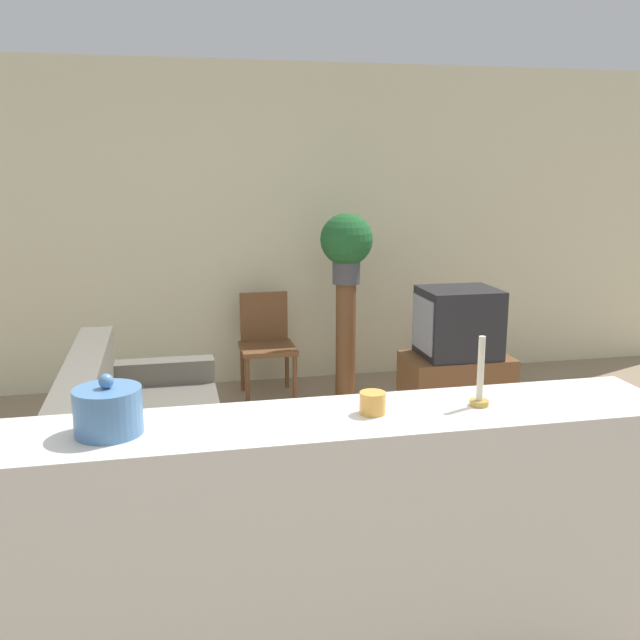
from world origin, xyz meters
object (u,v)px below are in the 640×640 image
at_px(couch, 141,453).
at_px(television, 458,323).
at_px(wooden_chair, 266,340).
at_px(potted_plant, 346,243).
at_px(decorative_bowl, 108,411).

bearing_deg(couch, television, 24.08).
bearing_deg(television, wooden_chair, 150.66).
height_order(wooden_chair, potted_plant, potted_plant).
relative_size(potted_plant, decorative_bowl, 2.55).
xyz_separation_m(couch, decorative_bowl, (-0.01, -1.59, 0.81)).
xyz_separation_m(wooden_chair, decorative_bowl, (-0.97, -3.38, 0.64)).
xyz_separation_m(wooden_chair, potted_plant, (0.62, -0.22, 0.81)).
relative_size(wooden_chair, potted_plant, 1.49).
bearing_deg(wooden_chair, couch, -118.17).
distance_m(potted_plant, decorative_bowl, 3.55).
relative_size(television, wooden_chair, 0.68).
relative_size(couch, decorative_bowl, 8.32).
height_order(couch, wooden_chair, wooden_chair).
distance_m(wooden_chair, decorative_bowl, 3.58).
height_order(couch, potted_plant, potted_plant).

